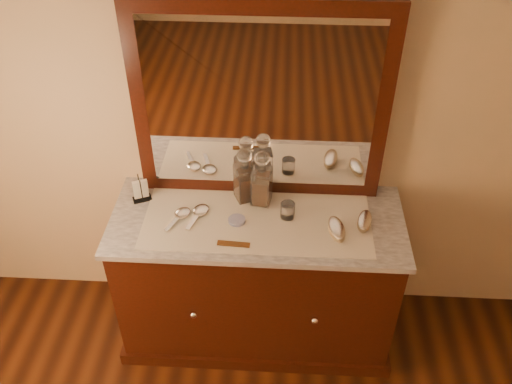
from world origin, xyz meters
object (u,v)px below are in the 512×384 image
brush_far (364,221)px  hand_mirror_inner (199,212)px  dresser_cabinet (257,280)px  decanter_left (245,180)px  hand_mirror_outer (181,215)px  pin_dish (237,220)px  napkin_rack (141,190)px  comb (234,244)px  mirror_frame (260,104)px  decanter_right (261,183)px  brush_near (337,229)px

brush_far → hand_mirror_inner: bearing=177.7°
dresser_cabinet → decanter_left: (-0.07, 0.16, 0.56)m
hand_mirror_outer → pin_dish: bearing=-4.5°
pin_dish → decanter_left: 0.21m
decanter_left → pin_dish: bearing=-98.4°
brush_far → hand_mirror_outer: size_ratio=0.82×
napkin_rack → hand_mirror_outer: 0.26m
pin_dish → decanter_left: decanter_left is taller
dresser_cabinet → hand_mirror_inner: size_ratio=6.82×
pin_dish → hand_mirror_outer: (-0.28, 0.02, 0.00)m
comb → hand_mirror_inner: 0.28m
mirror_frame → hand_mirror_outer: size_ratio=6.16×
mirror_frame → decanter_left: size_ratio=3.97×
dresser_cabinet → napkin_rack: napkin_rack is taller
mirror_frame → napkin_rack: mirror_frame is taller
brush_far → decanter_right: bearing=164.1°
brush_near → hand_mirror_inner: size_ratio=0.85×
dresser_cabinet → hand_mirror_outer: size_ratio=7.18×
decanter_left → hand_mirror_outer: 0.36m
brush_far → hand_mirror_inner: (-0.80, 0.03, -0.01)m
dresser_cabinet → decanter_left: 0.59m
napkin_rack → hand_mirror_inner: size_ratio=0.68×
pin_dish → hand_mirror_outer: 0.28m
pin_dish → brush_far: size_ratio=0.53×
dresser_cabinet → hand_mirror_inner: hand_mirror_inner is taller
mirror_frame → brush_far: size_ratio=7.51×
dresser_cabinet → mirror_frame: (0.00, 0.25, 0.94)m
pin_dish → comb: bearing=-90.4°
mirror_frame → napkin_rack: bearing=-167.9°
mirror_frame → decanter_left: 0.40m
dresser_cabinet → hand_mirror_inner: 0.54m
brush_near → mirror_frame: bearing=139.4°
napkin_rack → hand_mirror_inner: napkin_rack is taller
dresser_cabinet → napkin_rack: size_ratio=10.07×
pin_dish → mirror_frame: bearing=70.3°
dresser_cabinet → decanter_right: size_ratio=4.59×
napkin_rack → brush_far: bearing=-6.8°
napkin_rack → decanter_right: bearing=1.1°
mirror_frame → decanter_left: bearing=-128.0°
mirror_frame → decanter_right: bearing=-83.2°
comb → decanter_left: 0.36m
mirror_frame → decanter_right: size_ratio=3.94×
decanter_left → hand_mirror_inner: (-0.22, -0.14, -0.11)m
decanter_right → brush_far: (0.50, -0.14, -0.10)m
pin_dish → brush_far: 0.61m
hand_mirror_outer → decanter_left: bearing=27.8°
pin_dish → brush_near: 0.48m
dresser_cabinet → mirror_frame: 0.97m
mirror_frame → comb: 0.66m
mirror_frame → hand_mirror_inner: mirror_frame is taller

